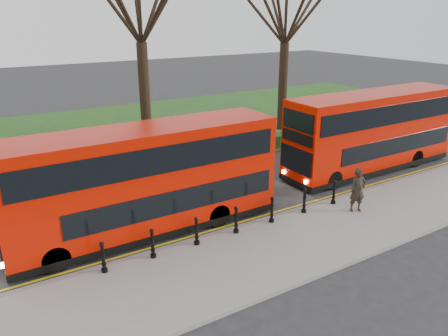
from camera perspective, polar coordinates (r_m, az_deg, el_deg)
ground at (r=17.03m, az=-3.21°, el=-7.69°), size 120.00×120.00×0.00m
pavement at (r=14.76m, az=2.51°, el=-12.00°), size 60.00×4.00×0.15m
kerb at (r=16.22m, az=-1.50°, el=-8.85°), size 60.00×0.25×0.16m
grass_verge at (r=30.24m, az=-17.01°, el=3.91°), size 60.00×18.00×0.06m
hedge at (r=22.62m, az=-11.52°, el=0.13°), size 60.00×0.90×0.80m
yellow_line_outer at (r=16.49m, az=-2.03°, el=-8.63°), size 60.00×0.10×0.01m
yellow_line_inner at (r=16.64m, az=-2.37°, el=-8.35°), size 60.00×0.10×0.01m
tree_mid at (r=25.06m, az=-11.04°, el=20.44°), size 7.30×7.30×11.40m
tree_right at (r=30.17m, az=8.11°, el=19.50°), size 6.88×6.88×10.75m
bollard_row at (r=16.07m, az=1.60°, el=-6.83°), size 10.01×0.15×1.00m
bus_lead at (r=16.09m, az=-10.17°, el=-1.78°), size 10.07×2.32×4.01m
bus_rear at (r=23.67m, az=18.80°, el=4.48°), size 10.14×2.33×4.03m
pedestrian at (r=18.40m, az=17.09°, el=-2.78°), size 0.78×0.64×1.82m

